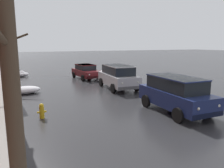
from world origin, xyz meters
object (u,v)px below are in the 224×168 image
Objects in this scene: bare_tree_second_along_sidewalk at (7,31)px; sedan_maroon_parked_kerbside_mid at (86,71)px; suv_silver_parked_kerbside_close at (118,76)px; bare_tree_at_the_corner at (4,40)px; suv_darkblue_approaching_near_lane at (176,93)px; bare_tree_mid_block at (6,39)px; fire_hydrant at (42,111)px.

sedan_maroon_parked_kerbside_mid is at bearing 54.58° from bare_tree_second_along_sidewalk.
bare_tree_at_the_corner is at bearing -126.28° from suv_silver_parked_kerbside_close.
bare_tree_second_along_sidewalk is 12.36m from sedan_maroon_parked_kerbside_mid.
bare_tree_at_the_corner is at bearing -113.44° from sedan_maroon_parked_kerbside_mid.
bare_tree_at_the_corner is 8.91m from suv_darkblue_approaching_near_lane.
bare_tree_mid_block reaches higher than suv_darkblue_approaching_near_lane.
fire_hydrant is (1.29, 5.79, -3.15)m from bare_tree_at_the_corner.
bare_tree_at_the_corner is 1.60× the size of suv_darkblue_approaching_near_lane.
bare_tree_mid_block is 8.78m from suv_silver_parked_kerbside_close.
fire_hydrant is (-6.32, 1.90, -0.63)m from suv_darkblue_approaching_near_lane.
fire_hydrant is at bearing 77.48° from bare_tree_at_the_corner.
bare_tree_second_along_sidewalk is 11.18× the size of fire_hydrant.
suv_silver_parked_kerbside_close is at bearing 27.82° from bare_tree_second_along_sidewalk.
bare_tree_mid_block reaches higher than bare_tree_at_the_corner.
bare_tree_second_along_sidewalk is 1.74× the size of suv_silver_parked_kerbside_close.
bare_tree_second_along_sidewalk is at bearing 161.35° from suv_darkblue_approaching_near_lane.
suv_darkblue_approaching_near_lane and suv_silver_parked_kerbside_close have the same top height.
bare_tree_second_along_sidewalk is 1.11× the size of bare_tree_mid_block.
fire_hydrant is (1.20, -0.64, -3.63)m from bare_tree_second_along_sidewalk.
suv_silver_parked_kerbside_close is (7.64, 10.41, -2.52)m from bare_tree_at_the_corner.
bare_tree_second_along_sidewalk reaches higher than suv_darkblue_approaching_near_lane.
suv_darkblue_approaching_near_lane is 6.52m from suv_silver_parked_kerbside_close.
bare_tree_second_along_sidewalk reaches higher than bare_tree_mid_block.
sedan_maroon_parked_kerbside_mid is at bearing 18.58° from bare_tree_mid_block.
suv_silver_parked_kerbside_close is (0.04, 6.52, 0.00)m from suv_darkblue_approaching_near_lane.
bare_tree_at_the_corner is 9.92× the size of fire_hydrant.
sedan_maroon_parked_kerbside_mid is 5.83× the size of fire_hydrant.
suv_silver_parked_kerbside_close is 7.89m from fire_hydrant.
bare_tree_at_the_corner is 17.81m from sedan_maroon_parked_kerbside_mid.
sedan_maroon_parked_kerbside_mid is (6.91, 9.72, -3.24)m from bare_tree_second_along_sidewalk.
bare_tree_second_along_sidewalk is at bearing -125.42° from sedan_maroon_parked_kerbside_mid.
bare_tree_at_the_corner reaches higher than suv_silver_parked_kerbside_close.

